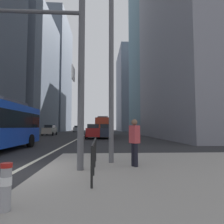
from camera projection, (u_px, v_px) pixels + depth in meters
ground_plane at (78, 139)px, 26.88m from camera, size 160.00×160.00×0.00m
median_island at (182, 176)px, 6.28m from camera, size 9.00×10.00×0.15m
lane_centre_line at (84, 136)px, 36.84m from camera, size 0.20×80.00×0.01m
office_tower_left_mid at (24, 72)px, 50.57m from camera, size 12.67×23.39×30.13m
office_tower_left_far at (50, 75)px, 77.41m from camera, size 12.89×24.38×42.19m
office_tower_right_mid at (152, 33)px, 56.50m from camera, size 10.14×19.43×54.89m
office_tower_right_far at (135, 92)px, 83.19m from camera, size 13.69×23.90×31.53m
city_bus_red_receding at (102, 125)px, 38.68m from camera, size 2.71×11.33×3.40m
city_bus_red_distant at (102, 126)px, 61.85m from camera, size 2.95×11.85×3.40m
car_oncoming_mid at (77, 129)px, 63.69m from camera, size 2.14×4.60×1.94m
car_receding_near at (106, 131)px, 28.01m from camera, size 2.06×4.61×1.94m
car_receding_far at (93, 131)px, 27.70m from camera, size 2.04×4.53×1.94m
car_oncoming_far at (50, 130)px, 38.39m from camera, size 2.06×4.49×1.94m
traffic_signal_gantry at (19, 52)px, 6.95m from camera, size 6.27×0.65×6.00m
street_lamp_post at (111, 38)px, 8.57m from camera, size 5.50×0.32×8.00m
bollard_left at (6, 184)px, 3.51m from camera, size 0.20×0.20×0.81m
pedestrian_railing at (94, 149)px, 6.69m from camera, size 0.06×3.81×0.98m
pedestrian_waiting at (134, 140)px, 7.48m from camera, size 0.38×0.45×1.71m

